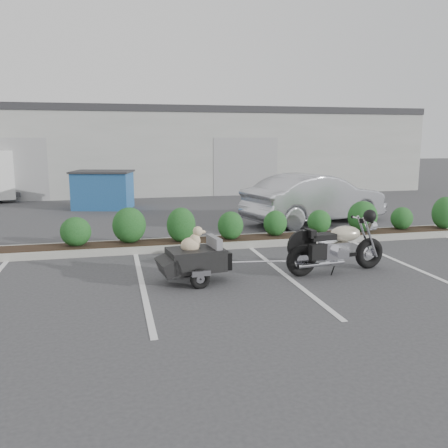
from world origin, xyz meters
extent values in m
plane|color=#38383A|center=(0.00, 0.00, 0.00)|extent=(90.00, 90.00, 0.00)
cube|color=#9E9E93|center=(1.00, 2.20, 0.07)|extent=(12.00, 1.00, 0.15)
cube|color=#9EA099|center=(0.00, 17.00, 2.00)|extent=(26.00, 10.00, 4.00)
torus|color=black|center=(1.47, -0.72, 0.31)|extent=(0.64, 0.24, 0.63)
torus|color=black|center=(3.01, -0.51, 0.31)|extent=(0.64, 0.24, 0.63)
cylinder|color=silver|center=(1.47, -0.72, 0.31)|extent=(0.28, 0.15, 0.26)
cylinder|color=silver|center=(3.01, -0.51, 0.31)|extent=(0.24, 0.12, 0.22)
cylinder|color=silver|center=(2.95, -0.61, 0.66)|extent=(0.41, 0.10, 0.83)
cylinder|color=silver|center=(2.93, -0.43, 0.66)|extent=(0.41, 0.10, 0.83)
cylinder|color=silver|center=(2.79, -0.54, 1.01)|extent=(0.12, 0.65, 0.03)
cylinder|color=silver|center=(3.05, -0.51, 0.86)|extent=(0.13, 0.18, 0.17)
sphere|color=black|center=(2.79, -0.82, 1.12)|extent=(0.27, 0.27, 0.24)
cube|color=silver|center=(2.17, -0.62, 0.45)|extent=(0.55, 0.38, 0.32)
cube|color=black|center=(2.26, -0.61, 0.33)|extent=(0.85, 0.21, 0.07)
ellipsoid|color=beige|center=(2.42, -0.59, 0.75)|extent=(0.66, 0.43, 0.31)
cube|color=black|center=(1.89, -0.66, 0.73)|extent=(0.55, 0.35, 0.11)
cube|color=black|center=(1.64, -0.70, 0.82)|extent=(0.15, 0.29, 0.15)
cylinder|color=silver|center=(1.82, -0.84, 0.24)|extent=(0.99, 0.21, 0.08)
cylinder|color=silver|center=(1.78, -0.51, 0.24)|extent=(0.99, 0.21, 0.08)
cube|color=black|center=(1.69, -0.95, 0.52)|extent=(0.33, 0.17, 0.28)
cube|color=black|center=(-0.53, -0.62, 0.42)|extent=(1.07, 0.80, 0.39)
cube|color=slate|center=(-0.18, -0.57, 0.67)|extent=(0.19, 0.59, 0.28)
cube|color=slate|center=(-0.49, -0.61, 0.52)|extent=(0.73, 0.66, 0.04)
cube|color=black|center=(-1.04, -0.69, 0.36)|extent=(0.44, 0.72, 0.34)
cube|color=black|center=(-0.01, -0.55, 0.37)|extent=(0.25, 0.49, 0.32)
torus|color=black|center=(-0.53, -1.01, 0.17)|extent=(0.38, 0.15, 0.37)
torus|color=black|center=(-0.63, -0.23, 0.17)|extent=(0.38, 0.15, 0.37)
cube|color=silver|center=(-0.52, -1.06, 0.28)|extent=(0.34, 0.12, 0.09)
cube|color=silver|center=(-0.64, -0.19, 0.28)|extent=(0.34, 0.12, 0.09)
cylinder|color=black|center=(-0.58, -0.62, 0.17)|extent=(0.15, 0.84, 0.04)
cylinder|color=silver|center=(0.21, -0.52, 0.31)|extent=(0.56, 0.11, 0.03)
ellipsoid|color=#CFB58B|center=(-0.63, -0.62, 0.69)|extent=(0.38, 0.28, 0.28)
ellipsoid|color=#CFB58B|center=(-0.54, -0.61, 0.76)|extent=(0.23, 0.22, 0.26)
sphere|color=#CFB58B|center=(-0.49, -0.60, 0.93)|extent=(0.20, 0.20, 0.18)
ellipsoid|color=#CFB58B|center=(-0.40, -0.59, 0.91)|extent=(0.14, 0.09, 0.07)
sphere|color=black|center=(-0.35, -0.58, 0.91)|extent=(0.04, 0.04, 0.03)
ellipsoid|color=#CFB58B|center=(-0.52, -0.66, 0.95)|extent=(0.05, 0.04, 0.10)
ellipsoid|color=#CFB58B|center=(-0.53, -0.55, 0.95)|extent=(0.05, 0.04, 0.10)
cylinder|color=#CFB58B|center=(-0.51, -0.66, 0.59)|extent=(0.05, 0.05, 0.11)
cylinder|color=#CFB58B|center=(-0.52, -0.55, 0.59)|extent=(0.05, 0.05, 0.11)
imported|color=#ABACB2|center=(4.09, 4.54, 0.76)|extent=(4.86, 2.90, 1.51)
cube|color=#1C508D|center=(-2.29, 9.16, 0.67)|extent=(2.29, 1.80, 1.34)
cube|color=#2D2D30|center=(-2.29, 9.16, 1.37)|extent=(2.42, 1.94, 0.07)
camera|label=1|loc=(-1.95, -8.82, 2.58)|focal=38.00mm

